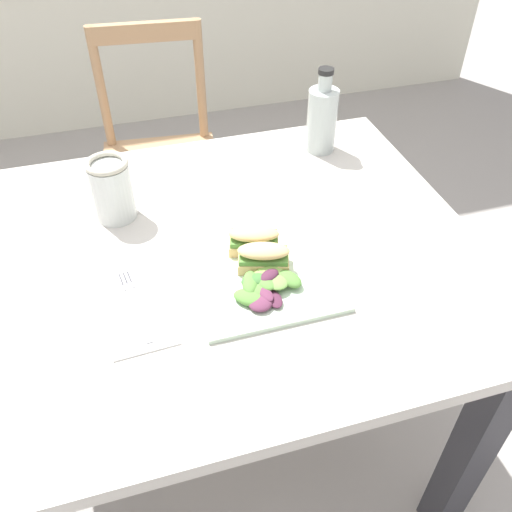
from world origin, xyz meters
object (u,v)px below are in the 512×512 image
Objects in this scene: dining_table at (209,298)px; fork_on_napkin at (133,299)px; sandwich_half_front at (263,257)px; plate_lunch at (262,275)px; sandwich_half_back at (254,239)px; chair_wooden_far at (161,159)px; bottle_cold_brew at (322,122)px; mason_jar_iced_tea at (112,192)px.

fork_on_napkin reaches higher than dining_table.
sandwich_half_front is at bearing 2.31° from fork_on_napkin.
sandwich_half_back is (0.00, 0.07, 0.03)m from plate_lunch.
bottle_cold_brew is at bearing -56.77° from chair_wooden_far.
fork_on_napkin is 1.34× the size of mason_jar_iced_tea.
plate_lunch is 0.08m from sandwich_half_back.
bottle_cold_brew is (0.28, 0.35, 0.04)m from sandwich_half_back.
plate_lunch is 0.51m from bottle_cold_brew.
sandwich_half_front reaches higher than dining_table.
sandwich_half_back is (0.08, -0.89, 0.33)m from chair_wooden_far.
sandwich_half_back reaches higher than fork_on_napkin.
sandwich_half_front is at bearing -124.22° from bottle_cold_brew.
chair_wooden_far is 4.68× the size of fork_on_napkin.
sandwich_half_front is at bearing -41.96° from dining_table.
chair_wooden_far is 1.02m from fork_on_napkin.
mason_jar_iced_tea is at bearing 132.05° from plate_lunch.
dining_table is at bearing -139.59° from bottle_cold_brew.
dining_table is 0.19m from plate_lunch.
sandwich_half_front is 0.51× the size of bottle_cold_brew.
dining_table is at bearing 32.12° from fork_on_napkin.
plate_lunch is at bearing -47.95° from mason_jar_iced_tea.
sandwich_half_front is 1.00× the size of sandwich_half_back.
chair_wooden_far is at bearing 94.70° from plate_lunch.
fork_on_napkin is at bearing -147.88° from dining_table.
mason_jar_iced_tea is at bearing -103.71° from chair_wooden_far.
sandwich_half_front is 0.36m from mason_jar_iced_tea.
sandwich_half_front is at bearing -86.47° from sandwich_half_back.
bottle_cold_brew reaches higher than sandwich_half_back.
chair_wooden_far reaches higher than sandwich_half_front.
sandwich_half_front is 0.58× the size of fork_on_napkin.
plate_lunch is at bearing -48.51° from dining_table.
plate_lunch is at bearing -116.58° from sandwich_half_front.
plate_lunch is 0.04m from sandwich_half_front.
mason_jar_iced_tea reaches higher than fork_on_napkin.
mason_jar_iced_tea is (-0.25, 0.27, 0.06)m from plate_lunch.
bottle_cold_brew reaches higher than plate_lunch.
dining_table is 4.17× the size of plate_lunch.
sandwich_half_front is 0.49m from bottle_cold_brew.
fork_on_napkin is (-0.25, -0.06, -0.03)m from sandwich_half_back.
chair_wooden_far is 4.11× the size of bottle_cold_brew.
dining_table is 0.20m from sandwich_half_back.
plate_lunch is 0.37m from mason_jar_iced_tea.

